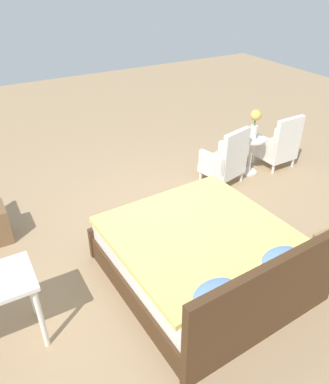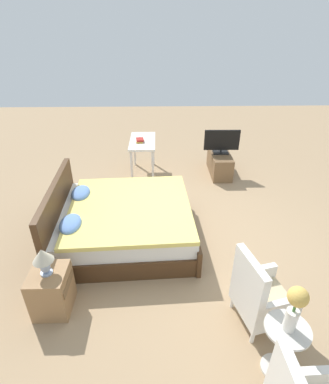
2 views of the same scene
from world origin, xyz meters
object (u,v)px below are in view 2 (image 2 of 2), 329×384
flower_vase (295,305)px  vanity_desk (143,146)px  side_table (283,344)px  tv_stand (220,163)px  nightstand (52,291)px  bed (123,222)px  tv_flatscreen (222,141)px  armchair_by_window_right (260,296)px  table_lamp (43,258)px  book_stack (140,140)px

flower_vase → vanity_desk: (4.25, 1.42, -0.26)m
side_table → tv_stand: 4.25m
tv_stand → vanity_desk: 1.69m
side_table → nightstand: size_ratio=1.12×
nightstand → vanity_desk: 3.62m
bed → tv_flatscreen: 2.92m
armchair_by_window_right → tv_flatscreen: bearing=-4.0°
flower_vase → armchair_by_window_right: bearing=4.3°
nightstand → tv_flatscreen: 4.33m
armchair_by_window_right → tv_flatscreen: tv_flatscreen is taller
side_table → vanity_desk: vanity_desk is taller
table_lamp → vanity_desk: bearing=-14.5°
side_table → table_lamp: 2.48m
vanity_desk → flower_vase: bearing=-161.5°
tv_stand → armchair_by_window_right: bearing=176.0°
flower_vase → vanity_desk: bearing=18.5°
side_table → flower_vase: size_ratio=1.28×
bed → tv_stand: bearing=-40.3°
armchair_by_window_right → nightstand: bearing=84.5°
nightstand → tv_flatscreen: tv_flatscreen is taller
side_table → table_lamp: size_ratio=1.85×
bed → book_stack: bearing=-4.7°
tv_stand → book_stack: bearing=92.2°
side_table → table_lamp: table_lamp is taller
tv_flatscreen → armchair_by_window_right: bearing=176.0°
flower_vase → bed: bearing=38.9°
armchair_by_window_right → nightstand: (0.22, 2.28, -0.10)m
bed → vanity_desk: bearing=-5.8°
tv_stand → book_stack: 1.78m
armchair_by_window_right → book_stack: size_ratio=3.98×
tv_stand → table_lamp: bearing=143.8°
book_stack → tv_flatscreen: bearing=-87.7°
flower_vase → table_lamp: flower_vase is taller
side_table → book_stack: (4.17, 1.47, 0.41)m
armchair_by_window_right → tv_flatscreen: size_ratio=1.26×
tv_flatscreen → book_stack: tv_flatscreen is taller
armchair_by_window_right → table_lamp: armchair_by_window_right is taller
armchair_by_window_right → nightstand: armchair_by_window_right is taller
side_table → tv_stand: side_table is taller
nightstand → book_stack: bearing=-14.0°
bed → book_stack: 2.20m
tv_stand → vanity_desk: vanity_desk is taller
bed → table_lamp: bearing=152.0°
book_stack → table_lamp: bearing=166.0°
book_stack → tv_stand: bearing=-87.8°
armchair_by_window_right → flower_vase: flower_vase is taller
bed → nightstand: size_ratio=3.80×
bed → book_stack: bed is taller
armchair_by_window_right → vanity_desk: 3.97m
bed → armchair_by_window_right: bearing=-132.9°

